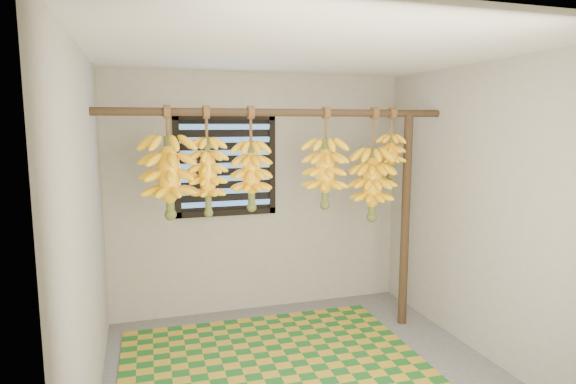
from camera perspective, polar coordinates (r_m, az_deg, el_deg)
name	(u,v)px	position (r m, az deg, el deg)	size (l,w,h in m)	color
floor	(310,379)	(3.90, 2.58, -21.27)	(3.00, 3.00, 0.01)	#545454
ceiling	(312,51)	(3.43, 2.85, 16.40)	(3.00, 3.00, 0.01)	silver
wall_back	(260,194)	(4.89, -3.33, -0.22)	(3.00, 0.01, 2.40)	gray
wall_left	(86,238)	(3.29, -22.87, -5.01)	(0.01, 3.00, 2.40)	gray
wall_right	(485,212)	(4.22, 22.29, -2.16)	(0.01, 3.00, 2.40)	gray
window	(226,166)	(4.76, -7.38, 3.13)	(1.00, 0.04, 1.00)	black
hanging_pole	(283,113)	(4.06, -0.64, 9.40)	(0.06, 0.06, 3.00)	#402D1C
support_post	(405,221)	(4.65, 13.73, -3.40)	(0.08, 0.08, 2.00)	#402D1C
woven_mat	(274,364)	(4.08, -1.67, -19.71)	(2.38, 1.90, 0.01)	#1A581E
banana_bunch_a	(208,176)	(3.95, -9.50, 1.85)	(0.30, 0.30, 0.89)	brown
banana_bunch_b	(169,177)	(3.92, -13.91, 1.74)	(0.41, 0.41, 0.88)	brown
banana_bunch_c	(251,175)	(4.02, -4.37, 1.98)	(0.32, 0.32, 0.86)	brown
banana_bunch_d	(325,173)	(4.21, 4.43, 2.25)	(0.37, 0.37, 0.87)	brown
banana_bunch_e	(372,184)	(4.42, 9.98, 0.91)	(0.37, 0.37, 1.01)	brown
banana_bunch_f	(391,156)	(4.48, 12.08, 4.23)	(0.25, 0.25, 0.64)	brown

